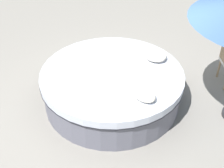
# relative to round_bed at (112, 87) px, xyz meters

# --- Properties ---
(ground_plane) EXTENTS (16.00, 16.00, 0.00)m
(ground_plane) POSITION_rel_round_bed_xyz_m (0.00, 0.00, -0.34)
(ground_plane) COLOR gray
(round_bed) EXTENTS (2.54, 2.54, 0.66)m
(round_bed) POSITION_rel_round_bed_xyz_m (0.00, 0.00, 0.00)
(round_bed) COLOR #595966
(round_bed) RESTS_ON ground_plane
(throw_pillow_0) EXTENTS (0.45, 0.30, 0.16)m
(throw_pillow_0) POSITION_rel_round_bed_xyz_m (-0.86, 0.03, 0.40)
(throw_pillow_0) COLOR silver
(throw_pillow_0) RESTS_ON round_bed
(throw_pillow_1) EXTENTS (0.43, 0.39, 0.17)m
(throw_pillow_1) POSITION_rel_round_bed_xyz_m (-0.14, -0.89, 0.41)
(throw_pillow_1) COLOR silver
(throw_pillow_1) RESTS_ON round_bed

